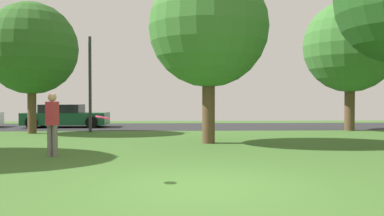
{
  "coord_description": "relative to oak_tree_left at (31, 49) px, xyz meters",
  "views": [
    {
      "loc": [
        -0.48,
        -7.2,
        1.56
      ],
      "look_at": [
        0.0,
        4.43,
        1.3
      ],
      "focal_mm": 38.22,
      "sensor_mm": 36.0,
      "label": 1
    }
  ],
  "objects": [
    {
      "name": "frisbee_disc",
      "position": [
        5.15,
        -11.16,
        -2.63
      ],
      "size": [
        0.32,
        0.32,
        0.08
      ],
      "color": "#EA2D6B"
    },
    {
      "name": "birch_tree_lone",
      "position": [
        15.14,
        1.08,
        0.32
      ],
      "size": [
        4.55,
        4.55,
        6.46
      ],
      "color": "brown",
      "rests_on": "ground_plane"
    },
    {
      "name": "road_strip",
      "position": [
        6.98,
        4.41,
        -3.84
      ],
      "size": [
        44.0,
        6.4,
        0.01
      ],
      "primitive_type": "cube",
      "color": "#28282B",
      "rests_on": "ground_plane"
    },
    {
      "name": "maple_tree_near",
      "position": [
        7.68,
        -4.42,
        0.22
      ],
      "size": [
        4.22,
        4.22,
        6.2
      ],
      "color": "brown",
      "rests_on": "ground_plane"
    },
    {
      "name": "person_bystander",
      "position": [
        3.16,
        -7.58,
        -2.89
      ],
      "size": [
        0.31,
        0.37,
        1.72
      ],
      "rotation": [
        0.0,
        0.0,
        1.26
      ],
      "color": "slate",
      "rests_on": "ground_plane"
    },
    {
      "name": "oak_tree_left",
      "position": [
        0.0,
        0.0,
        0.0
      ],
      "size": [
        4.15,
        4.15,
        5.93
      ],
      "color": "brown",
      "rests_on": "ground_plane"
    },
    {
      "name": "ground_plane",
      "position": [
        6.98,
        -11.59,
        -3.85
      ],
      "size": [
        44.0,
        44.0,
        0.0
      ],
      "primitive_type": "plane",
      "color": "#3D6628"
    },
    {
      "name": "parked_car_green",
      "position": [
        0.41,
        4.1,
        -3.25
      ],
      "size": [
        4.51,
        2.1,
        1.26
      ],
      "color": "#195633",
      "rests_on": "ground_plane"
    },
    {
      "name": "street_lamp_post",
      "position": [
        2.5,
        0.61,
        -1.6
      ],
      "size": [
        0.14,
        0.14,
        4.5
      ],
      "primitive_type": "cylinder",
      "color": "#2D2D33",
      "rests_on": "ground_plane"
    }
  ]
}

